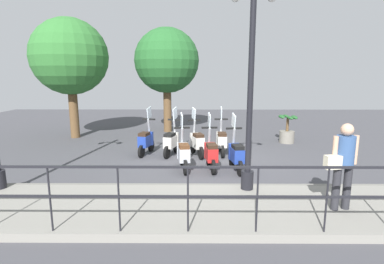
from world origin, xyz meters
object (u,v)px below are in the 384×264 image
object	(u,v)px
scooter_near_2	(183,153)
scooter_far_0	(222,140)
tree_distant	(167,61)
scooter_far_1	(197,141)
pedestrian_with_bag	(343,160)
scooter_far_3	(146,140)
lamp_post_near	(250,98)
potted_palm	(287,131)
scooter_far_2	(172,141)
scooter_near_1	(211,153)
scooter_near_0	(236,154)
tree_large	(70,57)

from	to	relation	value
scooter_near_2	scooter_far_0	world-z (taller)	same
tree_distant	scooter_far_1	size ratio (longest dim) A/B	3.00
pedestrian_with_bag	scooter_far_3	world-z (taller)	pedestrian_with_bag
lamp_post_near	potted_palm	bearing A→B (deg)	-25.20
tree_distant	scooter_far_3	xyz separation A→B (m)	(-4.07, 0.35, -2.69)
scooter_far_2	scooter_near_1	bearing A→B (deg)	-124.12
pedestrian_with_bag	scooter_near_2	size ratio (longest dim) A/B	1.03
scooter_near_0	scooter_near_1	xyz separation A→B (m)	(0.10, 0.67, 0.00)
scooter_near_0	scooter_far_2	distance (m)	2.45
scooter_far_0	scooter_far_1	size ratio (longest dim) A/B	1.00
scooter_near_2	scooter_far_1	size ratio (longest dim) A/B	1.00
potted_palm	scooter_near_1	world-z (taller)	scooter_near_1
pedestrian_with_bag	scooter_near_2	distance (m)	4.06
scooter_near_2	lamp_post_near	bearing A→B (deg)	-149.50
pedestrian_with_bag	scooter_far_0	distance (m)	4.75
lamp_post_near	scooter_near_1	size ratio (longest dim) A/B	2.86
potted_palm	scooter_near_2	world-z (taller)	scooter_near_2
scooter_far_2	scooter_far_3	size ratio (longest dim) A/B	1.00
lamp_post_near	scooter_far_1	world-z (taller)	lamp_post_near
tree_distant	scooter_far_3	size ratio (longest dim) A/B	3.00
lamp_post_near	scooter_far_0	xyz separation A→B (m)	(3.38, 0.25, -1.62)
potted_palm	tree_large	bearing A→B (deg)	83.78
scooter_near_0	scooter_near_2	size ratio (longest dim) A/B	1.00
lamp_post_near	scooter_near_1	world-z (taller)	lamp_post_near
potted_palm	scooter_far_2	size ratio (longest dim) A/B	0.69
tree_distant	lamp_post_near	bearing A→B (deg)	-162.44
scooter_near_0	scooter_near_2	distance (m)	1.43
pedestrian_with_bag	scooter_far_1	world-z (taller)	pedestrian_with_bag
scooter_far_1	pedestrian_with_bag	bearing A→B (deg)	-165.98
scooter_far_0	tree_large	bearing A→B (deg)	65.39
tree_distant	scooter_near_2	size ratio (longest dim) A/B	3.00
lamp_post_near	scooter_far_3	world-z (taller)	lamp_post_near
tree_distant	scooter_far_2	size ratio (longest dim) A/B	3.00
scooter_far_2	scooter_far_3	bearing A→B (deg)	99.36
tree_large	scooter_near_1	world-z (taller)	tree_large
lamp_post_near	pedestrian_with_bag	world-z (taller)	lamp_post_near
scooter_far_0	potted_palm	bearing A→B (deg)	-56.22
scooter_near_2	scooter_far_2	world-z (taller)	same
lamp_post_near	scooter_near_0	world-z (taller)	lamp_post_near
scooter_near_0	tree_distant	bearing A→B (deg)	14.54
scooter_near_2	tree_distant	bearing A→B (deg)	0.18
pedestrian_with_bag	scooter_near_1	distance (m)	3.58
scooter_far_3	scooter_far_2	bearing A→B (deg)	-84.63
lamp_post_near	scooter_far_1	xyz separation A→B (m)	(3.19, 1.05, -1.62)
tree_distant	scooter_near_0	size ratio (longest dim) A/B	3.00
scooter_near_1	scooter_far_2	bearing A→B (deg)	32.37
pedestrian_with_bag	scooter_far_2	xyz separation A→B (m)	(4.25, 3.38, -0.60)
pedestrian_with_bag	scooter_far_0	world-z (taller)	pedestrian_with_bag
potted_palm	scooter_far_3	distance (m)	5.43
scooter_near_0	scooter_near_1	bearing A→B (deg)	73.77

